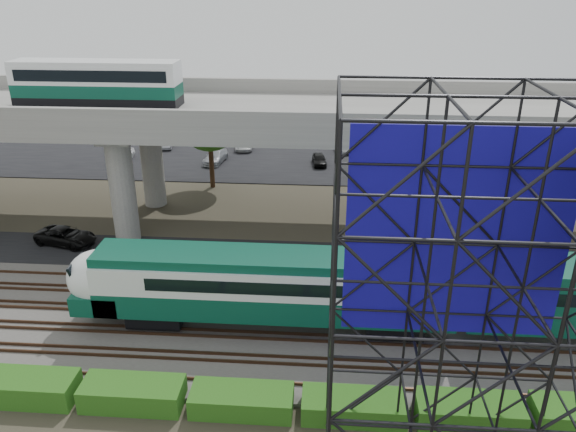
{
  "coord_description": "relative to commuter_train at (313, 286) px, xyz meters",
  "views": [
    {
      "loc": [
        4.54,
        -23.86,
        18.15
      ],
      "look_at": [
        2.31,
        6.0,
        5.13
      ],
      "focal_mm": 35.0,
      "sensor_mm": 36.0,
      "label": 1
    }
  ],
  "objects": [
    {
      "name": "parking_lot",
      "position": [
        -3.95,
        32.0,
        -2.84
      ],
      "size": [
        90.0,
        18.0,
        0.08
      ],
      "primitive_type": "cube",
      "color": "black",
      "rests_on": "ground"
    },
    {
      "name": "rail_tracks",
      "position": [
        -3.95,
        -0.0,
        -2.6
      ],
      "size": [
        90.0,
        9.52,
        0.16
      ],
      "color": "#472D1E",
      "rests_on": "ballast_bed"
    },
    {
      "name": "service_road",
      "position": [
        -3.95,
        8.5,
        -2.84
      ],
      "size": [
        90.0,
        5.0,
        0.08
      ],
      "primitive_type": "cube",
      "color": "black",
      "rests_on": "ground"
    },
    {
      "name": "scaffold_tower",
      "position": [
        5.38,
        -9.98,
        4.59
      ],
      "size": [
        9.36,
        6.36,
        15.0
      ],
      "color": "black",
      "rests_on": "ground"
    },
    {
      "name": "hedge_strip",
      "position": [
        -2.94,
        -6.3,
        -2.32
      ],
      "size": [
        34.6,
        1.8,
        1.2
      ],
      "color": "#225313",
      "rests_on": "ground"
    },
    {
      "name": "ballast_bed",
      "position": [
        -3.95,
        0.0,
        -2.78
      ],
      "size": [
        90.0,
        12.0,
        0.2
      ],
      "primitive_type": "cube",
      "color": "slate",
      "rests_on": "ground"
    },
    {
      "name": "commuter_train",
      "position": [
        0.0,
        0.0,
        0.0
      ],
      "size": [
        29.3,
        3.06,
        4.3
      ],
      "color": "black",
      "rests_on": "rail_tracks"
    },
    {
      "name": "ground",
      "position": [
        -3.95,
        -2.0,
        -2.88
      ],
      "size": [
        140.0,
        140.0,
        0.0
      ],
      "primitive_type": "plane",
      "color": "#474233",
      "rests_on": "ground"
    },
    {
      "name": "suv",
      "position": [
        -18.12,
        9.35,
        -2.18
      ],
      "size": [
        4.81,
        3.05,
        1.24
      ],
      "primitive_type": "imported",
      "rotation": [
        0.0,
        0.0,
        1.33
      ],
      "color": "black",
      "rests_on": "service_road"
    },
    {
      "name": "overpass",
      "position": [
        -4.84,
        14.0,
        5.33
      ],
      "size": [
        80.0,
        12.0,
        12.4
      ],
      "color": "#9E9B93",
      "rests_on": "ground"
    },
    {
      "name": "parked_cars",
      "position": [
        -3.12,
        31.45,
        -2.21
      ],
      "size": [
        34.15,
        9.46,
        1.24
      ],
      "color": "white",
      "rests_on": "parking_lot"
    },
    {
      "name": "trees",
      "position": [
        -8.61,
        14.17,
        2.69
      ],
      "size": [
        40.94,
        16.94,
        7.69
      ],
      "color": "#382314",
      "rests_on": "ground"
    },
    {
      "name": "harbor_water",
      "position": [
        -3.95,
        54.0,
        -2.87
      ],
      "size": [
        140.0,
        40.0,
        0.03
      ],
      "primitive_type": "cube",
      "color": "#41556B",
      "rests_on": "ground"
    }
  ]
}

